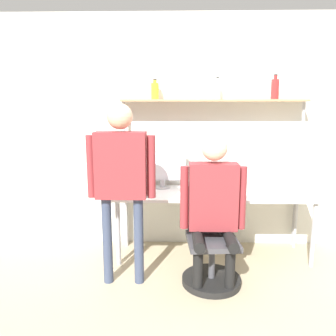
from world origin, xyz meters
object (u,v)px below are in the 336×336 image
object	(u,v)px
office_chair	(211,254)
laptop	(205,190)
person_standing	(121,171)
bottle_amber	(155,91)
bottle_clear	(217,90)
bottle_red	(275,89)
person_seated	(213,199)
monitor	(163,168)
cell_phone	(232,196)

from	to	relation	value
office_chair	laptop	bearing A→B (deg)	93.80
person_standing	bottle_amber	distance (m)	1.15
bottle_clear	bottle_red	distance (m)	0.63
office_chair	bottle_red	distance (m)	1.92
person_seated	bottle_amber	world-z (taller)	bottle_amber
monitor	bottle_clear	distance (m)	1.07
monitor	cell_phone	size ratio (longest dim) A/B	3.56
office_chair	person_standing	bearing A→B (deg)	-177.48
person_standing	cell_phone	bearing A→B (deg)	22.30
bottle_clear	cell_phone	bearing A→B (deg)	-70.47
office_chair	person_standing	size ratio (longest dim) A/B	0.53
person_standing	bottle_amber	xyz separation A→B (m)	(0.26, 0.83, 0.75)
laptop	bottle_clear	world-z (taller)	bottle_clear
cell_phone	bottle_clear	distance (m)	1.18
bottle_amber	bottle_red	bearing A→B (deg)	0.00
cell_phone	bottle_red	size ratio (longest dim) A/B	0.56
office_chair	person_standing	xyz separation A→B (m)	(-0.83, -0.04, 0.81)
cell_phone	office_chair	size ratio (longest dim) A/B	0.17
bottle_amber	person_seated	bearing A→B (deg)	-55.29
person_standing	bottle_red	xyz separation A→B (m)	(1.58, 0.83, 0.77)
person_standing	bottle_clear	bearing A→B (deg)	41.17
monitor	person_seated	bearing A→B (deg)	-59.10
person_standing	office_chair	bearing A→B (deg)	2.52
bottle_clear	bottle_amber	xyz separation A→B (m)	(-0.69, -0.00, -0.01)
monitor	bottle_clear	xyz separation A→B (m)	(0.61, 0.01, 0.88)
monitor	person_seated	xyz separation A→B (m)	(0.50, -0.83, -0.13)
monitor	person_standing	size ratio (longest dim) A/B	0.32
person_seated	person_standing	bearing A→B (deg)	179.66
person_seated	bottle_amber	size ratio (longest dim) A/B	6.40
person_seated	bottle_red	xyz separation A→B (m)	(0.74, 0.84, 1.02)
bottle_clear	laptop	bearing A→B (deg)	-112.78
monitor	bottle_red	bearing A→B (deg)	0.24
bottle_red	person_seated	bearing A→B (deg)	-131.66
person_seated	bottle_amber	bearing A→B (deg)	124.71
bottle_clear	person_standing	bearing A→B (deg)	-138.83
cell_phone	bottle_amber	size ratio (longest dim) A/B	0.68
person_seated	bottle_amber	distance (m)	1.43
monitor	laptop	size ratio (longest dim) A/B	1.77
monitor	bottle_amber	world-z (taller)	bottle_amber
bottle_red	office_chair	bearing A→B (deg)	-133.23
cell_phone	laptop	bearing A→B (deg)	172.09
laptop	office_chair	bearing A→B (deg)	-86.20
monitor	cell_phone	xyz separation A→B (m)	(0.75, -0.38, -0.23)
cell_phone	bottle_red	bearing A→B (deg)	37.92
laptop	person_seated	xyz separation A→B (m)	(0.03, -0.49, 0.04)
cell_phone	person_standing	bearing A→B (deg)	-157.70
office_chair	bottle_red	size ratio (longest dim) A/B	3.36
person_seated	bottle_clear	world-z (taller)	bottle_clear
monitor	person_seated	world-z (taller)	person_seated
laptop	person_standing	size ratio (longest dim) A/B	0.18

